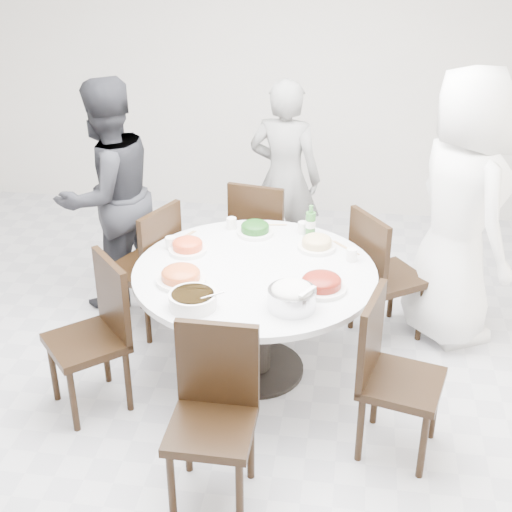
# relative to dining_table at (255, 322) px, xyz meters

# --- Properties ---
(floor) EXTENTS (6.00, 6.00, 0.01)m
(floor) POSITION_rel_dining_table_xyz_m (-0.10, -0.28, -0.38)
(floor) COLOR silver
(floor) RESTS_ON ground
(wall_back) EXTENTS (6.00, 0.01, 2.80)m
(wall_back) POSITION_rel_dining_table_xyz_m (-0.10, 2.72, 1.02)
(wall_back) COLOR silver
(wall_back) RESTS_ON ground
(dining_table) EXTENTS (1.50, 1.50, 0.75)m
(dining_table) POSITION_rel_dining_table_xyz_m (0.00, 0.00, 0.00)
(dining_table) COLOR white
(dining_table) RESTS_ON floor
(chair_ne) EXTENTS (0.58, 0.58, 0.95)m
(chair_ne) POSITION_rel_dining_table_xyz_m (0.85, 0.57, 0.10)
(chair_ne) COLOR black
(chair_ne) RESTS_ON floor
(chair_n) EXTENTS (0.49, 0.49, 0.95)m
(chair_n) POSITION_rel_dining_table_xyz_m (-0.09, 1.06, 0.10)
(chair_n) COLOR black
(chair_n) RESTS_ON floor
(chair_nw) EXTENTS (0.55, 0.55, 0.95)m
(chair_nw) POSITION_rel_dining_table_xyz_m (-0.87, 0.44, 0.10)
(chair_nw) COLOR black
(chair_nw) RESTS_ON floor
(chair_sw) EXTENTS (0.59, 0.59, 0.95)m
(chair_sw) POSITION_rel_dining_table_xyz_m (-0.93, -0.49, 0.10)
(chair_sw) COLOR black
(chair_sw) RESTS_ON floor
(chair_s) EXTENTS (0.42, 0.42, 0.95)m
(chair_s) POSITION_rel_dining_table_xyz_m (-0.05, -1.13, 0.10)
(chair_s) COLOR black
(chair_s) RESTS_ON floor
(chair_se) EXTENTS (0.51, 0.51, 0.95)m
(chair_se) POSITION_rel_dining_table_xyz_m (0.89, -0.62, 0.10)
(chair_se) COLOR black
(chair_se) RESTS_ON floor
(diner_right) EXTENTS (0.93, 1.09, 1.89)m
(diner_right) POSITION_rel_dining_table_xyz_m (1.27, 0.67, 0.57)
(diner_right) COLOR white
(diner_right) RESTS_ON floor
(diner_middle) EXTENTS (0.64, 0.48, 1.59)m
(diner_middle) POSITION_rel_dining_table_xyz_m (0.02, 1.47, 0.42)
(diner_middle) COLOR black
(diner_middle) RESTS_ON floor
(diner_left) EXTENTS (1.01, 1.05, 1.71)m
(diner_left) POSITION_rel_dining_table_xyz_m (-1.19, 0.79, 0.48)
(diner_left) COLOR black
(diner_left) RESTS_ON floor
(dish_greens) EXTENTS (0.24, 0.24, 0.06)m
(dish_greens) POSITION_rel_dining_table_xyz_m (-0.07, 0.50, 0.41)
(dish_greens) COLOR white
(dish_greens) RESTS_ON dining_table
(dish_pale) EXTENTS (0.25, 0.25, 0.07)m
(dish_pale) POSITION_rel_dining_table_xyz_m (0.35, 0.34, 0.41)
(dish_pale) COLOR white
(dish_pale) RESTS_ON dining_table
(dish_orange) EXTENTS (0.25, 0.25, 0.07)m
(dish_orange) POSITION_rel_dining_table_xyz_m (-0.46, 0.18, 0.41)
(dish_orange) COLOR white
(dish_orange) RESTS_ON dining_table
(dish_redbrown) EXTENTS (0.30, 0.30, 0.07)m
(dish_redbrown) POSITION_rel_dining_table_xyz_m (0.42, -0.18, 0.41)
(dish_redbrown) COLOR white
(dish_redbrown) RESTS_ON dining_table
(dish_tofu) EXTENTS (0.30, 0.30, 0.08)m
(dish_tofu) POSITION_rel_dining_table_xyz_m (-0.41, -0.21, 0.41)
(dish_tofu) COLOR white
(dish_tofu) RESTS_ON dining_table
(rice_bowl) EXTENTS (0.27, 0.27, 0.12)m
(rice_bowl) POSITION_rel_dining_table_xyz_m (0.27, -0.41, 0.43)
(rice_bowl) COLOR silver
(rice_bowl) RESTS_ON dining_table
(soup_bowl) EXTENTS (0.27, 0.27, 0.08)m
(soup_bowl) POSITION_rel_dining_table_xyz_m (-0.28, -0.48, 0.42)
(soup_bowl) COLOR white
(soup_bowl) RESTS_ON dining_table
(beverage_bottle) EXTENTS (0.07, 0.07, 0.23)m
(beverage_bottle) POSITION_rel_dining_table_xyz_m (0.30, 0.51, 0.49)
(beverage_bottle) COLOR #2D6C2B
(beverage_bottle) RESTS_ON dining_table
(tea_cups) EXTENTS (0.07, 0.07, 0.08)m
(tea_cups) POSITION_rel_dining_table_xyz_m (-0.02, 0.62, 0.42)
(tea_cups) COLOR white
(tea_cups) RESTS_ON dining_table
(chopsticks) EXTENTS (0.24, 0.04, 0.01)m
(chopsticks) POSITION_rel_dining_table_xyz_m (0.02, 0.62, 0.38)
(chopsticks) COLOR tan
(chopsticks) RESTS_ON dining_table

